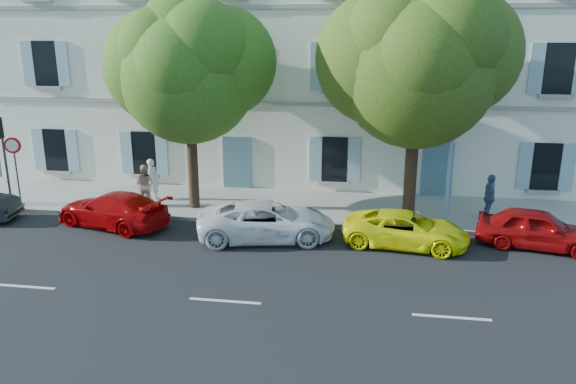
% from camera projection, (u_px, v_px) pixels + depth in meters
% --- Properties ---
extents(ground, '(90.00, 90.00, 0.00)m').
position_uv_depth(ground, '(255.00, 247.00, 19.07)').
color(ground, black).
extents(sidewalk, '(36.00, 4.50, 0.15)m').
position_uv_depth(sidewalk, '(277.00, 205.00, 23.27)').
color(sidewalk, '#A09E96').
rests_on(sidewalk, ground).
extents(kerb, '(36.00, 0.16, 0.16)m').
position_uv_depth(kerb, '(268.00, 222.00, 21.21)').
color(kerb, '#9E998E').
rests_on(kerb, ground).
extents(building, '(28.00, 7.00, 12.00)m').
position_uv_depth(building, '(296.00, 53.00, 27.06)').
color(building, white).
rests_on(building, ground).
extents(car_red_coupe, '(4.80, 3.05, 1.30)m').
position_uv_depth(car_red_coupe, '(113.00, 210.00, 20.90)').
color(car_red_coupe, '#A20406').
rests_on(car_red_coupe, ground).
extents(car_white_coupe, '(5.13, 3.08, 1.33)m').
position_uv_depth(car_white_coupe, '(267.00, 221.00, 19.61)').
color(car_white_coupe, white).
rests_on(car_white_coupe, ground).
extents(car_yellow_supercar, '(4.42, 2.47, 1.17)m').
position_uv_depth(car_yellow_supercar, '(406.00, 229.00, 19.04)').
color(car_yellow_supercar, '#F9F80A').
rests_on(car_yellow_supercar, ground).
extents(car_red_hatchback, '(4.16, 2.36, 1.33)m').
position_uv_depth(car_red_hatchback, '(538.00, 229.00, 18.84)').
color(car_red_hatchback, '#920909').
rests_on(car_red_hatchback, ground).
extents(tree_left, '(5.28, 5.28, 8.19)m').
position_uv_depth(tree_left, '(188.00, 75.00, 21.38)').
color(tree_left, '#3A2819').
rests_on(tree_left, sidewalk).
extents(tree_right, '(5.67, 5.67, 8.73)m').
position_uv_depth(tree_right, '(417.00, 69.00, 19.81)').
color(tree_right, '#3A2819').
rests_on(tree_right, sidewalk).
extents(traffic_light, '(0.31, 0.41, 3.61)m').
position_uv_depth(traffic_light, '(1.00, 142.00, 22.52)').
color(traffic_light, '#383A3D').
rests_on(traffic_light, sidewalk).
extents(road_sign, '(0.65, 0.19, 2.83)m').
position_uv_depth(road_sign, '(14.00, 157.00, 22.47)').
color(road_sign, '#383A3D').
rests_on(road_sign, sidewalk).
extents(street_lamp, '(0.26, 1.68, 7.92)m').
position_uv_depth(street_lamp, '(456.00, 104.00, 19.29)').
color(street_lamp, '#7293BF').
rests_on(street_lamp, sidewalk).
extents(pedestrian_a, '(0.74, 0.59, 1.75)m').
position_uv_depth(pedestrian_a, '(151.00, 179.00, 23.67)').
color(pedestrian_a, white).
rests_on(pedestrian_a, sidewalk).
extents(pedestrian_b, '(0.86, 0.69, 1.68)m').
position_uv_depth(pedestrian_b, '(145.00, 185.00, 22.93)').
color(pedestrian_b, tan).
rests_on(pedestrian_b, sidewalk).
extents(pedestrian_c, '(0.51, 1.07, 1.77)m').
position_uv_depth(pedestrian_c, '(490.00, 197.00, 21.07)').
color(pedestrian_c, '#485E85').
rests_on(pedestrian_c, sidewalk).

